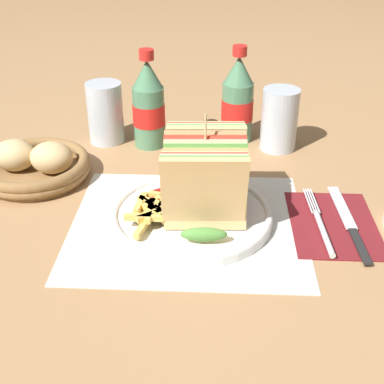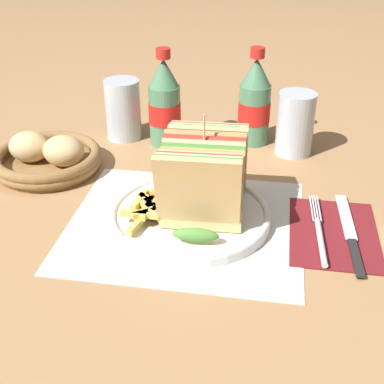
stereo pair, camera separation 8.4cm
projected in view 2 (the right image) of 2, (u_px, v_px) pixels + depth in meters
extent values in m
plane|color=#9E754C|center=(183.00, 216.00, 0.85)|extent=(4.00, 4.00, 0.00)
cube|color=silver|center=(185.00, 224.00, 0.83)|extent=(0.36, 0.32, 0.00)
cylinder|color=white|center=(190.00, 216.00, 0.84)|extent=(0.25, 0.25, 0.01)
torus|color=white|center=(190.00, 213.00, 0.84)|extent=(0.25, 0.25, 0.01)
cube|color=tan|center=(198.00, 193.00, 0.75)|extent=(0.12, 0.04, 0.12)
cube|color=#518E3D|center=(198.00, 191.00, 0.76)|extent=(0.12, 0.04, 0.12)
cube|color=beige|center=(199.00, 189.00, 0.77)|extent=(0.12, 0.04, 0.12)
cube|color=red|center=(200.00, 187.00, 0.78)|extent=(0.12, 0.04, 0.12)
cube|color=tan|center=(200.00, 185.00, 0.79)|extent=(0.12, 0.04, 0.12)
ellipsoid|color=#518E3D|center=(195.00, 235.00, 0.75)|extent=(0.07, 0.02, 0.02)
cube|color=tan|center=(201.00, 190.00, 0.78)|extent=(0.12, 0.04, 0.12)
cube|color=#518E3D|center=(202.00, 185.00, 0.78)|extent=(0.12, 0.04, 0.12)
cube|color=beige|center=(202.00, 181.00, 0.79)|extent=(0.12, 0.04, 0.12)
cube|color=red|center=(203.00, 176.00, 0.80)|extent=(0.12, 0.04, 0.12)
cube|color=tan|center=(204.00, 172.00, 0.80)|extent=(0.12, 0.04, 0.12)
ellipsoid|color=#518E3D|center=(201.00, 215.00, 0.80)|extent=(0.07, 0.02, 0.02)
cube|color=tan|center=(208.00, 159.00, 0.84)|extent=(0.12, 0.04, 0.12)
cube|color=#518E3D|center=(209.00, 157.00, 0.85)|extent=(0.12, 0.04, 0.12)
cube|color=beige|center=(209.00, 156.00, 0.86)|extent=(0.12, 0.04, 0.12)
cube|color=red|center=(210.00, 155.00, 0.87)|extent=(0.12, 0.04, 0.12)
cube|color=tan|center=(210.00, 154.00, 0.88)|extent=(0.12, 0.04, 0.12)
ellipsoid|color=#518E3D|center=(206.00, 197.00, 0.85)|extent=(0.07, 0.02, 0.02)
cylinder|color=tan|center=(204.00, 164.00, 0.79)|extent=(0.00, 0.00, 0.16)
cube|color=#E0B756|center=(152.00, 212.00, 0.82)|extent=(0.06, 0.03, 0.01)
cube|color=#E0B756|center=(150.00, 201.00, 0.85)|extent=(0.03, 0.05, 0.01)
cube|color=#E0B756|center=(155.00, 212.00, 0.82)|extent=(0.03, 0.04, 0.01)
cube|color=#E0B756|center=(141.00, 220.00, 0.80)|extent=(0.03, 0.07, 0.01)
cube|color=#E0B756|center=(143.00, 202.00, 0.84)|extent=(0.02, 0.07, 0.01)
cube|color=#E0B756|center=(140.00, 214.00, 0.80)|extent=(0.06, 0.01, 0.01)
cube|color=#E0B756|center=(140.00, 200.00, 0.83)|extent=(0.02, 0.06, 0.01)
cube|color=#E0B756|center=(161.00, 201.00, 0.83)|extent=(0.01, 0.06, 0.01)
cube|color=#E0B756|center=(152.00, 209.00, 0.81)|extent=(0.05, 0.04, 0.01)
cube|color=#E0B756|center=(161.00, 195.00, 0.84)|extent=(0.05, 0.05, 0.01)
cube|color=#E0B756|center=(147.00, 208.00, 0.81)|extent=(0.01, 0.06, 0.01)
cube|color=#E0B756|center=(149.00, 203.00, 0.82)|extent=(0.04, 0.04, 0.01)
cube|color=#E0B756|center=(157.00, 202.00, 0.82)|extent=(0.07, 0.04, 0.01)
cube|color=#E0B756|center=(162.00, 194.00, 0.85)|extent=(0.05, 0.02, 0.01)
cube|color=#E0B756|center=(161.00, 204.00, 0.82)|extent=(0.04, 0.04, 0.01)
cube|color=#E0B756|center=(154.00, 211.00, 0.80)|extent=(0.06, 0.05, 0.01)
ellipsoid|color=maroon|center=(164.00, 194.00, 0.86)|extent=(0.05, 0.04, 0.02)
cube|color=maroon|center=(334.00, 232.00, 0.81)|extent=(0.13, 0.19, 0.00)
cylinder|color=silver|center=(321.00, 242.00, 0.78)|extent=(0.01, 0.11, 0.01)
cylinder|color=silver|center=(311.00, 208.00, 0.86)|extent=(0.01, 0.08, 0.00)
cylinder|color=silver|center=(314.00, 208.00, 0.86)|extent=(0.01, 0.08, 0.00)
cylinder|color=silver|center=(317.00, 208.00, 0.86)|extent=(0.01, 0.08, 0.00)
cylinder|color=silver|center=(319.00, 208.00, 0.86)|extent=(0.01, 0.08, 0.00)
cube|color=black|center=(356.00, 257.00, 0.75)|extent=(0.02, 0.09, 0.00)
cube|color=silver|center=(346.00, 216.00, 0.84)|extent=(0.02, 0.13, 0.00)
cylinder|color=#4C7F5B|center=(165.00, 115.00, 1.06)|extent=(0.06, 0.06, 0.12)
cylinder|color=red|center=(165.00, 112.00, 1.06)|extent=(0.06, 0.06, 0.04)
cone|color=#4C7F5B|center=(164.00, 72.00, 1.02)|extent=(0.06, 0.06, 0.05)
cylinder|color=red|center=(163.00, 53.00, 1.00)|extent=(0.03, 0.03, 0.02)
cylinder|color=#4C7F5B|center=(254.00, 114.00, 1.07)|extent=(0.06, 0.06, 0.12)
cylinder|color=red|center=(254.00, 111.00, 1.07)|extent=(0.06, 0.06, 0.04)
cone|color=#4C7F5B|center=(256.00, 72.00, 1.02)|extent=(0.06, 0.06, 0.05)
cylinder|color=red|center=(258.00, 53.00, 1.01)|extent=(0.03, 0.03, 0.02)
cylinder|color=silver|center=(295.00, 124.00, 1.02)|extent=(0.07, 0.07, 0.12)
cylinder|color=black|center=(293.00, 143.00, 1.04)|extent=(0.06, 0.06, 0.04)
cylinder|color=silver|center=(123.00, 109.00, 1.09)|extent=(0.07, 0.07, 0.12)
cylinder|color=olive|center=(48.00, 166.00, 0.99)|extent=(0.18, 0.18, 0.01)
torus|color=olive|center=(47.00, 162.00, 0.99)|extent=(0.20, 0.20, 0.02)
torus|color=olive|center=(46.00, 156.00, 0.98)|extent=(0.20, 0.20, 0.02)
ellipsoid|color=tan|center=(64.00, 151.00, 0.97)|extent=(0.08, 0.06, 0.06)
ellipsoid|color=tan|center=(29.00, 147.00, 0.98)|extent=(0.08, 0.06, 0.06)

